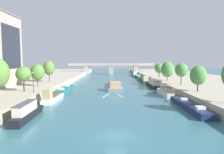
{
  "coord_description": "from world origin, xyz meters",
  "views": [
    {
      "loc": [
        -0.72,
        -22.74,
        9.29
      ],
      "look_at": [
        0.0,
        49.34,
        3.04
      ],
      "focal_mm": 30.8,
      "sensor_mm": 36.0,
      "label": 1
    }
  ],
  "objects_px": {
    "tree_right_midway": "(198,75)",
    "bridge_far": "(111,67)",
    "tree_left_past_mid": "(49,68)",
    "moored_boat_right_far": "(190,106)",
    "barge_midriver": "(115,85)",
    "moored_boat_right_near": "(154,84)",
    "tree_right_distant": "(167,69)",
    "moored_boat_right_gap_after": "(144,80)",
    "moored_boat_right_lone": "(138,77)",
    "tree_right_nearest": "(181,70)",
    "moored_boat_left_near": "(52,97)",
    "moored_boat_left_upstream": "(65,89)",
    "tree_right_past_mid": "(159,68)",
    "tree_left_nearest": "(24,74)",
    "moored_boat_left_second": "(27,112)",
    "lamppost_left_bank": "(33,81)",
    "moored_boat_right_second": "(134,75)",
    "tree_left_end_of_row": "(38,72)",
    "moored_boat_right_end": "(165,91)"
  },
  "relations": [
    {
      "from": "tree_right_midway",
      "to": "bridge_far",
      "type": "bearing_deg",
      "value": 103.09
    },
    {
      "from": "tree_left_past_mid",
      "to": "moored_boat_right_far",
      "type": "bearing_deg",
      "value": -38.64
    },
    {
      "from": "barge_midriver",
      "to": "moored_boat_right_near",
      "type": "distance_m",
      "value": 13.63
    },
    {
      "from": "tree_left_past_mid",
      "to": "tree_right_distant",
      "type": "xyz_separation_m",
      "value": [
        41.25,
        4.46,
        -0.72
      ]
    },
    {
      "from": "moored_boat_right_gap_after",
      "to": "moored_boat_right_far",
      "type": "bearing_deg",
      "value": -89.28
    },
    {
      "from": "moored_boat_right_lone",
      "to": "tree_right_nearest",
      "type": "relative_size",
      "value": 2.04
    },
    {
      "from": "moored_boat_left_near",
      "to": "moored_boat_right_far",
      "type": "bearing_deg",
      "value": -14.12
    },
    {
      "from": "moored_boat_right_lone",
      "to": "tree_left_past_mid",
      "type": "height_order",
      "value": "tree_left_past_mid"
    },
    {
      "from": "barge_midriver",
      "to": "tree_right_distant",
      "type": "height_order",
      "value": "tree_right_distant"
    },
    {
      "from": "moored_boat_left_upstream",
      "to": "tree_right_nearest",
      "type": "xyz_separation_m",
      "value": [
        34.69,
        -0.84,
        5.86
      ]
    },
    {
      "from": "tree_left_past_mid",
      "to": "tree_right_past_mid",
      "type": "xyz_separation_m",
      "value": [
        41.67,
        17.79,
        -0.84
      ]
    },
    {
      "from": "tree_right_past_mid",
      "to": "tree_left_nearest",
      "type": "bearing_deg",
      "value": -137.83
    },
    {
      "from": "moored_boat_left_second",
      "to": "tree_left_past_mid",
      "type": "bearing_deg",
      "value": 101.94
    },
    {
      "from": "moored_boat_left_near",
      "to": "tree_left_nearest",
      "type": "relative_size",
      "value": 1.87
    },
    {
      "from": "lamppost_left_bank",
      "to": "moored_boat_left_second",
      "type": "bearing_deg",
      "value": -72.57
    },
    {
      "from": "tree_right_distant",
      "to": "bridge_far",
      "type": "relative_size",
      "value": 0.12
    },
    {
      "from": "moored_boat_right_far",
      "to": "moored_boat_right_second",
      "type": "bearing_deg",
      "value": 90.56
    },
    {
      "from": "tree_right_nearest",
      "to": "lamppost_left_bank",
      "type": "height_order",
      "value": "tree_right_nearest"
    },
    {
      "from": "moored_boat_left_near",
      "to": "tree_left_past_mid",
      "type": "distance_m",
      "value": 23.41
    },
    {
      "from": "moored_boat_left_near",
      "to": "tree_left_end_of_row",
      "type": "height_order",
      "value": "tree_left_end_of_row"
    },
    {
      "from": "moored_boat_right_far",
      "to": "tree_left_past_mid",
      "type": "height_order",
      "value": "tree_left_past_mid"
    },
    {
      "from": "moored_boat_right_far",
      "to": "tree_left_end_of_row",
      "type": "relative_size",
      "value": 2.58
    },
    {
      "from": "moored_boat_right_far",
      "to": "tree_right_past_mid",
      "type": "distance_m",
      "value": 47.07
    },
    {
      "from": "barge_midriver",
      "to": "moored_boat_left_upstream",
      "type": "bearing_deg",
      "value": -154.33
    },
    {
      "from": "tree_right_midway",
      "to": "tree_right_distant",
      "type": "relative_size",
      "value": 0.89
    },
    {
      "from": "moored_boat_left_upstream",
      "to": "tree_right_distant",
      "type": "height_order",
      "value": "tree_right_distant"
    },
    {
      "from": "moored_boat_right_second",
      "to": "moored_boat_left_second",
      "type": "bearing_deg",
      "value": -108.24
    },
    {
      "from": "moored_boat_right_near",
      "to": "tree_right_past_mid",
      "type": "xyz_separation_m",
      "value": [
        5.91,
        16.43,
        4.81
      ]
    },
    {
      "from": "moored_boat_left_upstream",
      "to": "tree_left_nearest",
      "type": "distance_m",
      "value": 15.18
    },
    {
      "from": "moored_boat_right_gap_after",
      "to": "barge_midriver",
      "type": "bearing_deg",
      "value": -125.88
    },
    {
      "from": "bridge_far",
      "to": "moored_boat_right_lone",
      "type": "bearing_deg",
      "value": -64.4
    },
    {
      "from": "tree_left_nearest",
      "to": "tree_right_nearest",
      "type": "distance_m",
      "value": 42.97
    },
    {
      "from": "moored_boat_left_second",
      "to": "tree_left_nearest",
      "type": "xyz_separation_m",
      "value": [
        -7.05,
        15.02,
        4.91
      ]
    },
    {
      "from": "moored_boat_right_gap_after",
      "to": "tree_right_nearest",
      "type": "height_order",
      "value": "tree_right_nearest"
    },
    {
      "from": "tree_right_midway",
      "to": "bridge_far",
      "type": "distance_m",
      "value": 87.49
    },
    {
      "from": "moored_boat_right_second",
      "to": "bridge_far",
      "type": "distance_m",
      "value": 21.24
    },
    {
      "from": "moored_boat_right_lone",
      "to": "lamppost_left_bank",
      "type": "relative_size",
      "value": 2.85
    },
    {
      "from": "moored_boat_left_second",
      "to": "tree_right_past_mid",
      "type": "xyz_separation_m",
      "value": [
        34.33,
        52.5,
        4.76
      ]
    },
    {
      "from": "moored_boat_right_end",
      "to": "moored_boat_right_second",
      "type": "relative_size",
      "value": 0.81
    },
    {
      "from": "tree_left_past_mid",
      "to": "tree_right_distant",
      "type": "relative_size",
      "value": 1.04
    },
    {
      "from": "moored_boat_left_second",
      "to": "moored_boat_right_gap_after",
      "type": "distance_m",
      "value": 59.68
    },
    {
      "from": "moored_boat_right_second",
      "to": "tree_right_midway",
      "type": "height_order",
      "value": "tree_right_midway"
    },
    {
      "from": "moored_boat_left_upstream",
      "to": "moored_boat_right_near",
      "type": "distance_m",
      "value": 30.05
    },
    {
      "from": "moored_boat_right_near",
      "to": "tree_left_past_mid",
      "type": "xyz_separation_m",
      "value": [
        -35.77,
        -1.37,
        5.64
      ]
    },
    {
      "from": "moored_boat_left_upstream",
      "to": "tree_right_distant",
      "type": "xyz_separation_m",
      "value": [
        34.29,
        11.66,
        5.43
      ]
    },
    {
      "from": "moored_boat_left_near",
      "to": "moored_boat_right_near",
      "type": "relative_size",
      "value": 0.71
    },
    {
      "from": "moored_boat_right_near",
      "to": "tree_right_midway",
      "type": "relative_size",
      "value": 2.52
    },
    {
      "from": "tree_left_past_mid",
      "to": "tree_left_nearest",
      "type": "bearing_deg",
      "value": -89.16
    },
    {
      "from": "moored_boat_right_far",
      "to": "tree_right_nearest",
      "type": "relative_size",
      "value": 2.46
    },
    {
      "from": "moored_boat_right_far",
      "to": "moored_boat_right_end",
      "type": "xyz_separation_m",
      "value": [
        -0.62,
        14.37,
        0.49
      ]
    }
  ]
}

